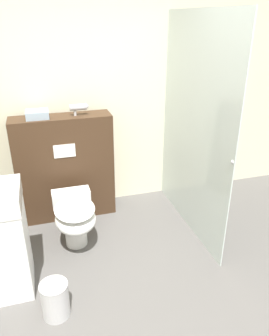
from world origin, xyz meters
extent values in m
plane|color=#565451|center=(0.00, 0.00, 0.00)|extent=(12.00, 12.00, 0.00)
cube|color=beige|center=(0.00, 1.98, 1.25)|extent=(8.00, 0.06, 2.50)
cube|color=#3D2819|center=(-0.50, 1.76, 0.58)|extent=(1.04, 0.29, 1.16)
cube|color=white|center=(-0.50, 1.61, 0.84)|extent=(0.22, 0.01, 0.14)
cube|color=silver|center=(0.74, 1.20, 1.08)|extent=(0.01, 1.51, 2.16)
sphere|color=#B2B2B7|center=(0.74, 0.48, 1.04)|extent=(0.04, 0.04, 0.04)
cylinder|color=white|center=(-0.49, 1.16, 0.17)|extent=(0.22, 0.22, 0.33)
ellipsoid|color=white|center=(-0.49, 1.08, 0.35)|extent=(0.38, 0.49, 0.20)
ellipsoid|color=white|center=(-0.49, 1.08, 0.46)|extent=(0.38, 0.48, 0.02)
cube|color=white|center=(-0.49, 1.38, 0.41)|extent=(0.38, 0.16, 0.16)
cylinder|color=#B7B7BC|center=(-0.31, 1.74, 1.25)|extent=(0.17, 0.06, 0.06)
cone|color=#B7B7BC|center=(-0.21, 1.74, 1.25)|extent=(0.03, 0.06, 0.06)
cylinder|color=#B7B7BC|center=(-0.35, 1.74, 1.20)|extent=(0.03, 0.03, 0.08)
cube|color=#8C9EAD|center=(-0.72, 1.75, 1.20)|extent=(0.22, 0.20, 0.08)
cylinder|color=silver|center=(-0.75, 0.33, 0.14)|extent=(0.21, 0.21, 0.28)
cylinder|color=silver|center=(-0.75, 0.33, 0.29)|extent=(0.21, 0.21, 0.01)
camera|label=1|loc=(-0.70, -1.59, 2.09)|focal=35.00mm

